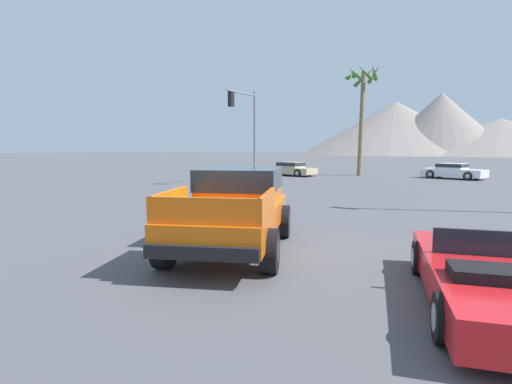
{
  "coord_description": "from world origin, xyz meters",
  "views": [
    {
      "loc": [
        5.43,
        -7.68,
        2.39
      ],
      "look_at": [
        0.06,
        0.65,
        1.27
      ],
      "focal_mm": 28.0,
      "sensor_mm": 36.0,
      "label": 1
    }
  ],
  "objects_px": {
    "orange_pickup_truck": "(236,202)",
    "palm_tree_tall": "(362,95)",
    "red_convertible_car": "(490,280)",
    "parked_car_tan": "(290,169)",
    "parked_car_white": "(453,171)",
    "traffic_light_main": "(245,119)"
  },
  "relations": [
    {
      "from": "orange_pickup_truck",
      "to": "traffic_light_main",
      "type": "distance_m",
      "value": 17.14
    },
    {
      "from": "orange_pickup_truck",
      "to": "palm_tree_tall",
      "type": "xyz_separation_m",
      "value": [
        -5.28,
        25.34,
        5.64
      ]
    },
    {
      "from": "palm_tree_tall",
      "to": "red_convertible_car",
      "type": "bearing_deg",
      "value": -68.01
    },
    {
      "from": "red_convertible_car",
      "to": "traffic_light_main",
      "type": "height_order",
      "value": "traffic_light_main"
    },
    {
      "from": "traffic_light_main",
      "to": "palm_tree_tall",
      "type": "bearing_deg",
      "value": 160.33
    },
    {
      "from": "palm_tree_tall",
      "to": "parked_car_white",
      "type": "bearing_deg",
      "value": 4.95
    },
    {
      "from": "parked_car_white",
      "to": "orange_pickup_truck",
      "type": "bearing_deg",
      "value": 11.34
    },
    {
      "from": "orange_pickup_truck",
      "to": "parked_car_white",
      "type": "height_order",
      "value": "orange_pickup_truck"
    },
    {
      "from": "orange_pickup_truck",
      "to": "traffic_light_main",
      "type": "xyz_separation_m",
      "value": [
        -9.32,
        14.05,
        3.12
      ]
    },
    {
      "from": "traffic_light_main",
      "to": "palm_tree_tall",
      "type": "distance_m",
      "value": 12.26
    },
    {
      "from": "red_convertible_car",
      "to": "parked_car_white",
      "type": "bearing_deg",
      "value": 81.24
    },
    {
      "from": "parked_car_white",
      "to": "parked_car_tan",
      "type": "distance_m",
      "value": 12.61
    },
    {
      "from": "red_convertible_car",
      "to": "parked_car_tan",
      "type": "xyz_separation_m",
      "value": [
        -15.66,
        23.14,
        0.17
      ]
    },
    {
      "from": "orange_pickup_truck",
      "to": "palm_tree_tall",
      "type": "height_order",
      "value": "palm_tree_tall"
    },
    {
      "from": "parked_car_tan",
      "to": "traffic_light_main",
      "type": "bearing_deg",
      "value": -166.52
    },
    {
      "from": "orange_pickup_truck",
      "to": "palm_tree_tall",
      "type": "distance_m",
      "value": 26.49
    },
    {
      "from": "red_convertible_car",
      "to": "palm_tree_tall",
      "type": "distance_m",
      "value": 29.08
    },
    {
      "from": "red_convertible_car",
      "to": "parked_car_tan",
      "type": "bearing_deg",
      "value": 107.64
    },
    {
      "from": "orange_pickup_truck",
      "to": "parked_car_tan",
      "type": "distance_m",
      "value": 24.44
    },
    {
      "from": "red_convertible_car",
      "to": "parked_car_tan",
      "type": "relative_size",
      "value": 1.03
    },
    {
      "from": "red_convertible_car",
      "to": "traffic_light_main",
      "type": "distance_m",
      "value": 21.34
    },
    {
      "from": "red_convertible_car",
      "to": "orange_pickup_truck",
      "type": "bearing_deg",
      "value": 153.17
    }
  ]
}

